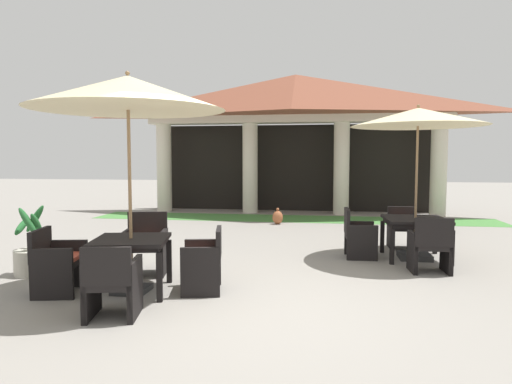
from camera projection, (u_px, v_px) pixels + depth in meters
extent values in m
plane|color=gray|center=(242.00, 308.00, 5.34)|extent=(60.00, 60.00, 0.00)
cylinder|color=beige|center=(164.00, 168.00, 15.08)|extent=(0.49, 0.49, 2.90)
cylinder|color=beige|center=(250.00, 168.00, 14.64)|extent=(0.49, 0.49, 2.90)
cylinder|color=beige|center=(341.00, 169.00, 14.19)|extent=(0.49, 0.49, 2.90)
cylinder|color=beige|center=(439.00, 169.00, 13.75)|extent=(0.49, 0.49, 2.90)
cube|color=beige|center=(295.00, 119.00, 14.29)|extent=(9.59, 0.70, 0.24)
pyramid|color=brown|center=(296.00, 95.00, 14.24)|extent=(9.99, 2.70, 1.28)
cube|color=black|center=(297.00, 168.00, 15.30)|extent=(9.39, 0.16, 2.90)
cube|color=#47843D|center=(292.00, 219.00, 13.25)|extent=(11.79, 1.63, 0.01)
cube|color=black|center=(415.00, 219.00, 7.93)|extent=(1.08, 1.08, 0.05)
cube|color=black|center=(415.00, 223.00, 7.93)|extent=(0.99, 0.99, 0.08)
cube|color=black|center=(392.00, 247.00, 7.53)|extent=(0.07, 0.07, 0.60)
cube|color=black|center=(452.00, 248.00, 7.43)|extent=(0.07, 0.07, 0.60)
cube|color=black|center=(382.00, 237.00, 8.49)|extent=(0.07, 0.07, 0.60)
cube|color=black|center=(435.00, 238.00, 8.38)|extent=(0.07, 0.07, 0.60)
cube|color=#2D2D2D|center=(414.00, 256.00, 7.97)|extent=(0.54, 0.54, 0.10)
cylinder|color=olive|center=(416.00, 190.00, 7.89)|extent=(0.04, 0.04, 2.47)
cone|color=beige|center=(418.00, 117.00, 7.79)|extent=(2.32, 2.32, 0.31)
sphere|color=olive|center=(418.00, 106.00, 7.78)|extent=(0.06, 0.06, 0.06)
cube|color=black|center=(430.00, 246.00, 7.01)|extent=(0.59, 0.52, 0.07)
cube|color=#C64C38|center=(430.00, 243.00, 7.01)|extent=(0.54, 0.48, 0.05)
cube|color=black|center=(434.00, 233.00, 6.77)|extent=(0.57, 0.08, 0.44)
cube|color=black|center=(412.00, 252.00, 7.05)|extent=(0.08, 0.50, 0.63)
cube|color=black|center=(447.00, 253.00, 6.99)|extent=(0.08, 0.50, 0.63)
cube|color=black|center=(409.00, 257.00, 7.28)|extent=(0.06, 0.06, 0.37)
cube|color=black|center=(442.00, 258.00, 7.22)|extent=(0.06, 0.06, 0.37)
cube|color=black|center=(416.00, 263.00, 6.84)|extent=(0.06, 0.06, 0.37)
cube|color=black|center=(451.00, 264.00, 6.78)|extent=(0.06, 0.06, 0.37)
cube|color=black|center=(403.00, 228.00, 8.88)|extent=(0.55, 0.56, 0.07)
cube|color=#C64C38|center=(403.00, 225.00, 8.88)|extent=(0.51, 0.52, 0.05)
cube|color=black|center=(401.00, 215.00, 9.11)|extent=(0.53, 0.08, 0.36)
cube|color=black|center=(416.00, 232.00, 8.86)|extent=(0.08, 0.54, 0.65)
cube|color=black|center=(391.00, 232.00, 8.92)|extent=(0.08, 0.54, 0.65)
cube|color=black|center=(418.00, 241.00, 8.63)|extent=(0.06, 0.06, 0.37)
cube|color=black|center=(393.00, 241.00, 8.69)|extent=(0.06, 0.06, 0.37)
cube|color=black|center=(412.00, 237.00, 9.11)|extent=(0.06, 0.06, 0.37)
cube|color=black|center=(389.00, 237.00, 9.16)|extent=(0.06, 0.06, 0.37)
cube|color=black|center=(361.00, 236.00, 8.05)|extent=(0.55, 0.56, 0.07)
cube|color=#C64C38|center=(361.00, 233.00, 8.05)|extent=(0.51, 0.52, 0.05)
cube|color=black|center=(347.00, 221.00, 8.06)|extent=(0.08, 0.54, 0.46)
cube|color=black|center=(359.00, 238.00, 8.30)|extent=(0.53, 0.08, 0.62)
cube|color=black|center=(362.00, 243.00, 7.81)|extent=(0.53, 0.08, 0.62)
cube|color=black|center=(372.00, 245.00, 8.28)|extent=(0.06, 0.06, 0.35)
cube|color=black|center=(376.00, 251.00, 7.80)|extent=(0.06, 0.06, 0.35)
cube|color=black|center=(346.00, 245.00, 8.33)|extent=(0.06, 0.06, 0.35)
cube|color=black|center=(348.00, 250.00, 7.85)|extent=(0.06, 0.06, 0.35)
cube|color=black|center=(131.00, 240.00, 5.94)|extent=(1.12, 1.12, 0.05)
cube|color=black|center=(131.00, 244.00, 5.95)|extent=(1.03, 1.03, 0.06)
cube|color=black|center=(88.00, 278.00, 5.51)|extent=(0.08, 0.08, 0.62)
cube|color=black|center=(159.00, 277.00, 5.56)|extent=(0.08, 0.08, 0.62)
cube|color=black|center=(107.00, 262.00, 6.38)|extent=(0.08, 0.08, 0.62)
cube|color=black|center=(169.00, 261.00, 6.43)|extent=(0.08, 0.08, 0.62)
cube|color=#2D2D2D|center=(132.00, 289.00, 5.99)|extent=(0.44, 0.44, 0.07)
cylinder|color=olive|center=(130.00, 196.00, 5.90)|extent=(0.04, 0.04, 2.58)
cone|color=beige|center=(128.00, 93.00, 5.80)|extent=(2.52, 2.52, 0.44)
sphere|color=olive|center=(127.00, 73.00, 5.78)|extent=(0.06, 0.06, 0.06)
cube|color=black|center=(202.00, 261.00, 6.02)|extent=(0.62, 0.70, 0.07)
cube|color=#C64C38|center=(202.00, 257.00, 6.01)|extent=(0.57, 0.64, 0.05)
cube|color=black|center=(219.00, 243.00, 6.01)|extent=(0.18, 0.61, 0.40)
cube|color=black|center=(200.00, 272.00, 5.74)|extent=(0.50, 0.16, 0.65)
cube|color=black|center=(203.00, 262.00, 6.31)|extent=(0.50, 0.16, 0.65)
cube|color=black|center=(183.00, 283.00, 5.75)|extent=(0.07, 0.07, 0.37)
cube|color=black|center=(187.00, 272.00, 6.30)|extent=(0.07, 0.07, 0.37)
cube|color=black|center=(218.00, 283.00, 5.77)|extent=(0.07, 0.07, 0.37)
cube|color=black|center=(219.00, 272.00, 6.32)|extent=(0.07, 0.07, 0.37)
cube|color=black|center=(145.00, 246.00, 6.89)|extent=(0.72, 0.69, 0.07)
cube|color=#C64C38|center=(145.00, 242.00, 6.88)|extent=(0.66, 0.64, 0.05)
cube|color=black|center=(148.00, 226.00, 7.14)|extent=(0.61, 0.19, 0.47)
cube|color=black|center=(164.00, 252.00, 6.91)|extent=(0.18, 0.58, 0.67)
cube|color=black|center=(126.00, 253.00, 6.88)|extent=(0.18, 0.58, 0.67)
cube|color=black|center=(161.00, 265.00, 6.66)|extent=(0.07, 0.07, 0.40)
cube|color=black|center=(123.00, 266.00, 6.63)|extent=(0.07, 0.07, 0.40)
cube|color=black|center=(166.00, 257.00, 7.18)|extent=(0.07, 0.07, 0.40)
cube|color=black|center=(130.00, 258.00, 7.15)|extent=(0.07, 0.07, 0.40)
cube|color=black|center=(113.00, 282.00, 5.04)|extent=(0.64, 0.67, 0.07)
cube|color=#C64C38|center=(113.00, 277.00, 5.04)|extent=(0.59, 0.61, 0.05)
cube|color=black|center=(106.00, 267.00, 4.76)|extent=(0.53, 0.17, 0.42)
cube|color=black|center=(91.00, 288.00, 5.03)|extent=(0.18, 0.57, 0.65)
cube|color=black|center=(135.00, 288.00, 5.06)|extent=(0.18, 0.57, 0.65)
cube|color=black|center=(99.00, 294.00, 5.30)|extent=(0.07, 0.07, 0.36)
cube|color=black|center=(139.00, 294.00, 5.33)|extent=(0.07, 0.07, 0.36)
cube|color=black|center=(85.00, 309.00, 4.79)|extent=(0.07, 0.07, 0.36)
cube|color=black|center=(130.00, 308.00, 4.82)|extent=(0.07, 0.07, 0.36)
cube|color=black|center=(60.00, 262.00, 5.91)|extent=(0.65, 0.72, 0.07)
cube|color=#C64C38|center=(60.00, 257.00, 5.91)|extent=(0.60, 0.66, 0.05)
cube|color=black|center=(40.00, 244.00, 5.88)|extent=(0.19, 0.62, 0.40)
cube|color=black|center=(68.00, 264.00, 6.21)|extent=(0.53, 0.17, 0.66)
cube|color=black|center=(51.00, 274.00, 5.63)|extent=(0.53, 0.17, 0.66)
cube|color=black|center=(86.00, 273.00, 6.22)|extent=(0.07, 0.07, 0.38)
cube|color=black|center=(71.00, 284.00, 5.66)|extent=(0.07, 0.07, 0.38)
cube|color=black|center=(51.00, 274.00, 6.20)|extent=(0.07, 0.07, 0.38)
cube|color=black|center=(33.00, 285.00, 5.64)|extent=(0.07, 0.07, 0.38)
cylinder|color=#B2AD9E|center=(33.00, 262.00, 6.90)|extent=(0.54, 0.54, 0.38)
cylinder|color=brown|center=(32.00, 241.00, 6.88)|extent=(0.07, 0.07, 0.25)
ellipsoid|color=#286B33|center=(36.00, 223.00, 6.83)|extent=(0.13, 0.28, 0.37)
ellipsoid|color=#286B33|center=(35.00, 219.00, 6.98)|extent=(0.36, 0.17, 0.47)
ellipsoid|color=#286B33|center=(22.00, 226.00, 6.88)|extent=(0.12, 0.38, 0.29)
ellipsoid|color=#286B33|center=(28.00, 221.00, 6.73)|extent=(0.34, 0.16, 0.46)
ellipsoid|color=#9E5633|center=(278.00, 217.00, 12.16)|extent=(0.28, 0.28, 0.36)
sphere|color=#9E5633|center=(278.00, 209.00, 12.14)|extent=(0.08, 0.08, 0.08)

